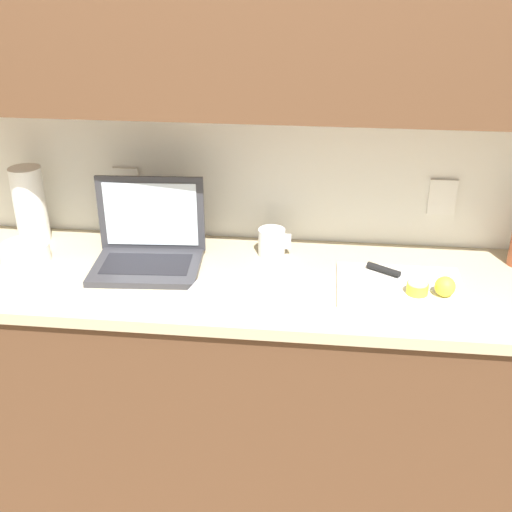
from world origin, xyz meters
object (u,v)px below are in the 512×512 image
lemon_half_cut (417,288)px  measuring_cup (272,242)px  cutting_board (400,287)px  lemon_whole_beside (445,286)px  laptop (149,245)px  knife (393,273)px  paper_towel_roll (30,204)px  bowl_white (25,253)px

lemon_half_cut → measuring_cup: 0.50m
cutting_board → lemon_whole_beside: size_ratio=6.29×
laptop → lemon_whole_beside: (0.91, -0.13, -0.03)m
laptop → lemon_whole_beside: bearing=-12.0°
laptop → measuring_cup: laptop is taller
cutting_board → lemon_half_cut: bearing=-45.2°
cutting_board → knife: size_ratio=1.55×
knife → lemon_whole_beside: lemon_whole_beside is taller
paper_towel_roll → cutting_board: bearing=-9.9°
laptop → cutting_board: bearing=-9.8°
knife → paper_towel_roll: paper_towel_roll is taller
knife → bowl_white: size_ratio=1.57×
measuring_cup → cutting_board: bearing=-25.0°
knife → measuring_cup: measuring_cup is taller
cutting_board → measuring_cup: size_ratio=3.49×
cutting_board → measuring_cup: 0.45m
lemon_whole_beside → laptop: bearing=172.0°
knife → measuring_cup: (-0.39, 0.13, 0.03)m
lemon_whole_beside → paper_towel_roll: 1.39m
cutting_board → lemon_half_cut: (0.04, -0.04, 0.02)m
measuring_cup → paper_towel_roll: paper_towel_roll is taller
knife → bowl_white: 1.18m
lemon_half_cut → bowl_white: 1.24m
lemon_half_cut → paper_towel_roll: (-1.28, 0.26, 0.11)m
bowl_white → laptop: bearing=4.6°
knife → lemon_whole_beside: size_ratio=4.05×
measuring_cup → paper_towel_roll: size_ratio=0.42×
cutting_board → bowl_white: bearing=177.7°
lemon_half_cut → cutting_board: bearing=134.8°
laptop → paper_towel_roll: size_ratio=1.37×
cutting_board → lemon_half_cut: size_ratio=5.92×
laptop → measuring_cup: bearing=11.7°
knife → lemon_half_cut: size_ratio=3.81×
cutting_board → lemon_whole_beside: 0.13m
lemon_whole_beside → bowl_white: size_ratio=0.39×
lemon_half_cut → lemon_whole_beside: bearing=-3.5°
knife → paper_towel_roll: 1.24m
measuring_cup → bowl_white: (-0.79, -0.14, -0.01)m
paper_towel_roll → lemon_half_cut: bearing=-11.5°
cutting_board → paper_towel_roll: size_ratio=1.45×
cutting_board → knife: bearing=106.6°
lemon_half_cut → lemon_whole_beside: lemon_whole_beside is taller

